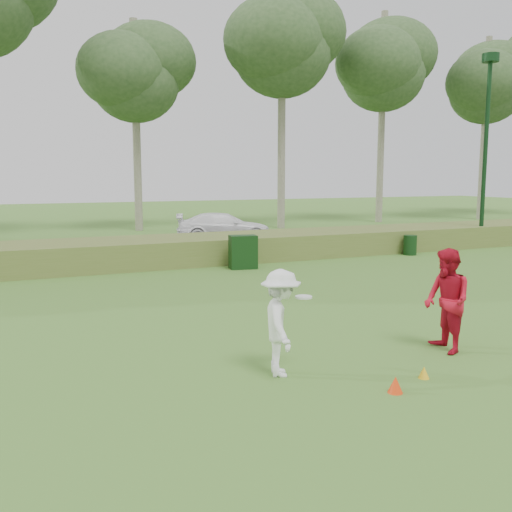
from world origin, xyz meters
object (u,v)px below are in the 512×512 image
car_right (224,227)px  cone_orange (395,385)px  player_red (447,301)px  utility_cabinet (243,252)px  trash_bin (410,245)px  cone_yellow (424,372)px  player_white (281,323)px  lamp_post (487,116)px

car_right → cone_orange: bearing=-176.3°
player_red → utility_cabinet: 9.86m
trash_bin → car_right: bearing=124.8°
cone_yellow → trash_bin: (8.84, 11.12, 0.29)m
cone_orange → trash_bin: bearing=49.9°
player_white → cone_yellow: (1.94, -1.06, -0.74)m
trash_bin → car_right: 8.81m
lamp_post → player_white: bearing=-144.6°
lamp_post → utility_cabinet: (-11.85, -1.20, -5.03)m
player_white → trash_bin: bearing=-28.0°
cone_yellow → car_right: size_ratio=0.04×
lamp_post → cone_orange: lamp_post is taller
player_red → trash_bin: (7.58, 10.20, -0.53)m
player_red → car_right: (2.56, 17.44, -0.21)m
lamp_post → player_white: 19.41m
player_red → trash_bin: bearing=155.7°
cone_yellow → cone_orange: bearing=-159.0°
lamp_post → trash_bin: 6.98m
cone_yellow → player_white: bearing=151.3°
cone_orange → player_red: bearing=30.9°
player_red → utility_cabinet: size_ratio=1.64×
cone_yellow → utility_cabinet: utility_cabinet is taller
player_white → utility_cabinet: bearing=-0.8°
trash_bin → lamp_post: bearing=10.5°
utility_cabinet → car_right: size_ratio=0.25×
player_red → trash_bin: size_ratio=2.38×
player_red → cone_orange: 2.50m
lamp_post → cone_orange: 19.53m
cone_orange → cone_yellow: cone_orange is taller
lamp_post → trash_bin: (-4.57, -0.85, -5.21)m
player_red → car_right: size_ratio=0.41×
car_right → lamp_post: bearing=-106.1°
player_red → cone_orange: (-2.03, -1.21, -0.80)m
cone_yellow → trash_bin: trash_bin is taller
car_right → player_white: bearing=179.1°
lamp_post → player_red: lamp_post is taller
lamp_post → car_right: lamp_post is taller
lamp_post → cone_orange: (-14.18, -12.26, -5.47)m
cone_yellow → trash_bin: size_ratio=0.24×
lamp_post → player_white: size_ratio=4.89×
utility_cabinet → car_right: car_right is taller
lamp_post → utility_cabinet: lamp_post is taller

